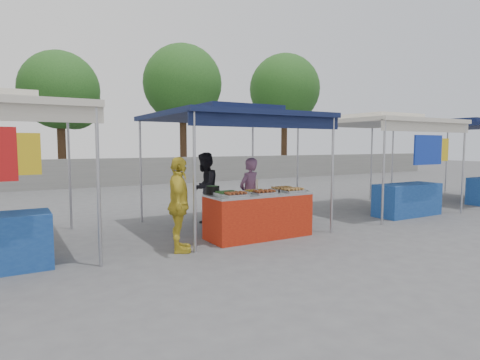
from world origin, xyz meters
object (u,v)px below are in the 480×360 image
vendor_woman (249,193)px  wok_burner (299,205)px  customer_person (179,205)px  cooking_pot (213,190)px  vendor_table (258,215)px  helper_man (205,187)px

vendor_woman → wok_burner: bearing=128.0°
vendor_woman → customer_person: 2.22m
cooking_pot → wok_burner: 2.00m
vendor_table → helper_man: helper_man is taller
cooking_pot → wok_burner: size_ratio=0.30×
wok_burner → helper_man: 2.20m
wok_burner → cooking_pot: bearing=154.9°
helper_man → customer_person: bearing=11.9°
wok_burner → vendor_table: bearing=169.1°
vendor_table → helper_man: (-0.23, 1.91, 0.37)m
customer_person → helper_man: bearing=-13.2°
vendor_table → cooking_pot: cooking_pot is taller
cooking_pot → wok_burner: cooking_pot is taller
vendor_table → vendor_woman: size_ratio=1.34×
helper_man → vendor_woman: bearing=70.4°
vendor_woman → customer_person: customer_person is taller
cooking_pot → vendor_table: bearing=-23.0°
cooking_pot → vendor_woman: bearing=21.7°
vendor_woman → vendor_table: bearing=51.0°
vendor_woman → helper_man: helper_man is taller
wok_burner → helper_man: (-1.38, 1.69, 0.29)m
cooking_pot → customer_person: (-0.90, -0.57, -0.14)m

